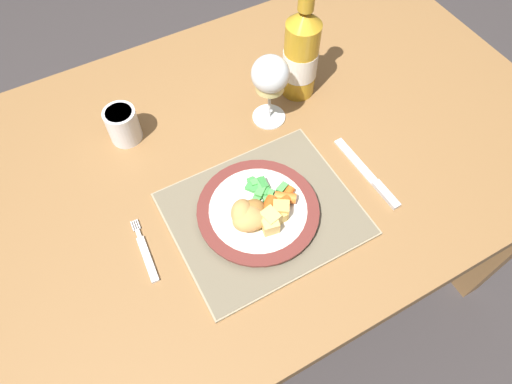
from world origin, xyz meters
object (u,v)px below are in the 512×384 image
dinner_plate (258,211)px  fork (146,254)px  wine_glass (270,77)px  bottle (301,53)px  dining_table (242,178)px  drinking_cup (123,124)px  table_knife (372,178)px

dinner_plate → fork: 0.22m
wine_glass → bottle: bottle is taller
dining_table → drinking_cup: drinking_cup is taller
bottle → table_knife: bearing=-90.0°
bottle → dining_table: bearing=-153.1°
wine_glass → drinking_cup: wine_glass is taller
dining_table → bottle: (0.20, 0.10, 0.20)m
dining_table → bottle: bearing=26.9°
dinner_plate → wine_glass: size_ratio=1.40×
dining_table → fork: bearing=-155.0°
table_knife → dinner_plate: bearing=171.4°
wine_glass → bottle: size_ratio=0.57×
wine_glass → dining_table: bearing=-149.3°
drinking_cup → bottle: bearing=-8.2°
table_knife → drinking_cup: drinking_cup is taller
dining_table → drinking_cup: size_ratio=18.23×
dinner_plate → bottle: 0.36m
dining_table → dinner_plate: 0.19m
dinner_plate → wine_glass: (0.14, 0.21, 0.10)m
dinner_plate → bottle: (0.24, 0.25, 0.09)m
dining_table → drinking_cup: (-0.19, 0.16, 0.13)m
bottle → drinking_cup: bottle is taller
dining_table → table_knife: size_ratio=7.19×
drinking_cup → fork: bearing=-103.4°
dinner_plate → fork: bearing=173.2°
dinner_plate → drinking_cup: bearing=116.4°
fork → wine_glass: (0.36, 0.18, 0.12)m
wine_glass → bottle: bearing=22.8°
wine_glass → drinking_cup: bearing=161.4°
fork → bottle: bearing=25.8°
drinking_cup → table_knife: bearing=-41.0°
drinking_cup → dining_table: bearing=-39.8°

